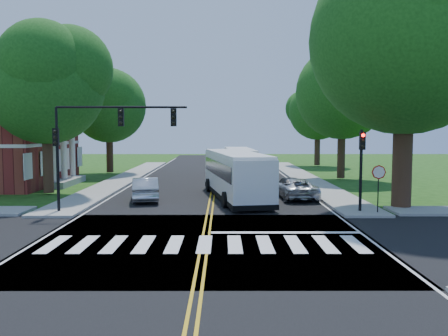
{
  "coord_description": "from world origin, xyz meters",
  "views": [
    {
      "loc": [
        0.73,
        -19.0,
        4.54
      ],
      "look_at": [
        0.79,
        7.51,
        2.4
      ],
      "focal_mm": 38.0,
      "sensor_mm": 36.0,
      "label": 1
    }
  ],
  "objects_px": {
    "signal_ne": "(361,159)",
    "hatchback": "(145,189)",
    "suv": "(296,188)",
    "dark_sedan": "(289,185)",
    "bus_follow": "(240,163)",
    "signal_nw": "(100,133)",
    "bus_lead": "(236,174)"
  },
  "relations": [
    {
      "from": "signal_ne",
      "to": "bus_follow",
      "type": "xyz_separation_m",
      "value": [
        -5.91,
        18.32,
        -1.48
      ]
    },
    {
      "from": "signal_ne",
      "to": "bus_lead",
      "type": "bearing_deg",
      "value": 139.89
    },
    {
      "from": "suv",
      "to": "signal_nw",
      "type": "bearing_deg",
      "value": 22.54
    },
    {
      "from": "bus_lead",
      "to": "bus_follow",
      "type": "distance_m",
      "value": 12.75
    },
    {
      "from": "signal_nw",
      "to": "bus_lead",
      "type": "distance_m",
      "value": 9.69
    },
    {
      "from": "bus_lead",
      "to": "dark_sedan",
      "type": "distance_m",
      "value": 4.64
    },
    {
      "from": "signal_ne",
      "to": "hatchback",
      "type": "distance_m",
      "value": 13.47
    },
    {
      "from": "hatchback",
      "to": "suv",
      "type": "relative_size",
      "value": 0.93
    },
    {
      "from": "signal_nw",
      "to": "signal_ne",
      "type": "relative_size",
      "value": 1.62
    },
    {
      "from": "signal_nw",
      "to": "dark_sedan",
      "type": "xyz_separation_m",
      "value": [
        11.3,
        7.93,
        -3.78
      ]
    },
    {
      "from": "bus_follow",
      "to": "signal_ne",
      "type": "bearing_deg",
      "value": 105.0
    },
    {
      "from": "suv",
      "to": "dark_sedan",
      "type": "height_order",
      "value": "suv"
    },
    {
      "from": "hatchback",
      "to": "bus_lead",
      "type": "bearing_deg",
      "value": 179.15
    },
    {
      "from": "suv",
      "to": "dark_sedan",
      "type": "relative_size",
      "value": 1.2
    },
    {
      "from": "bus_follow",
      "to": "hatchback",
      "type": "xyz_separation_m",
      "value": [
        -6.53,
        -13.66,
        -0.72
      ]
    },
    {
      "from": "bus_follow",
      "to": "hatchback",
      "type": "bearing_deg",
      "value": 61.55
    },
    {
      "from": "suv",
      "to": "hatchback",
      "type": "bearing_deg",
      "value": 1.67
    },
    {
      "from": "dark_sedan",
      "to": "signal_nw",
      "type": "bearing_deg",
      "value": 30.04
    },
    {
      "from": "signal_nw",
      "to": "signal_ne",
      "type": "height_order",
      "value": "signal_nw"
    },
    {
      "from": "signal_nw",
      "to": "suv",
      "type": "bearing_deg",
      "value": 25.76
    },
    {
      "from": "signal_nw",
      "to": "bus_lead",
      "type": "bearing_deg",
      "value": 37.06
    },
    {
      "from": "bus_lead",
      "to": "suv",
      "type": "bearing_deg",
      "value": 169.36
    },
    {
      "from": "signal_nw",
      "to": "hatchback",
      "type": "xyz_separation_m",
      "value": [
        1.61,
        4.67,
        -3.62
      ]
    },
    {
      "from": "signal_ne",
      "to": "hatchback",
      "type": "bearing_deg",
      "value": 159.47
    },
    {
      "from": "signal_nw",
      "to": "dark_sedan",
      "type": "height_order",
      "value": "signal_nw"
    },
    {
      "from": "signal_ne",
      "to": "bus_lead",
      "type": "xyz_separation_m",
      "value": [
        -6.64,
        5.59,
        -1.34
      ]
    },
    {
      "from": "bus_lead",
      "to": "dark_sedan",
      "type": "height_order",
      "value": "bus_lead"
    },
    {
      "from": "suv",
      "to": "dark_sedan",
      "type": "distance_m",
      "value": 2.42
    },
    {
      "from": "bus_lead",
      "to": "bus_follow",
      "type": "relative_size",
      "value": 1.11
    },
    {
      "from": "signal_ne",
      "to": "hatchback",
      "type": "xyz_separation_m",
      "value": [
        -12.44,
        4.66,
        -2.21
      ]
    },
    {
      "from": "bus_lead",
      "to": "suv",
      "type": "height_order",
      "value": "bus_lead"
    },
    {
      "from": "signal_ne",
      "to": "dark_sedan",
      "type": "xyz_separation_m",
      "value": [
        -2.76,
        7.92,
        -2.36
      ]
    }
  ]
}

